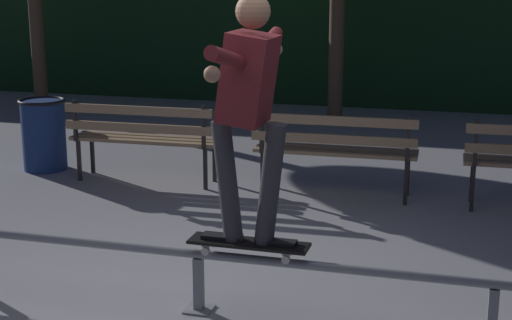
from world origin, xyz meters
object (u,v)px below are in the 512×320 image
skateboarder (249,99)px  park_bench_leftmost (143,133)px  skateboard (249,244)px  park_bench_left_center (335,145)px  grind_rail (198,263)px  trash_can (44,133)px

skateboarder → park_bench_leftmost: bearing=124.8°
skateboard → park_bench_left_center: 2.81m
grind_rail → trash_can: bearing=133.7°
grind_rail → park_bench_leftmost: 3.24m
park_bench_left_center → grind_rail: bearing=-98.4°
park_bench_left_center → skateboarder: bearing=-91.3°
skateboard → trash_can: (-3.26, 3.05, -0.09)m
grind_rail → park_bench_left_center: (0.41, 2.81, 0.20)m
skateboard → skateboarder: size_ratio=0.50×
grind_rail → park_bench_leftmost: bearing=119.8°
skateboard → park_bench_leftmost: park_bench_leftmost is taller
trash_can → park_bench_leftmost: bearing=-10.3°
skateboarder → trash_can: (-3.26, 3.05, -1.02)m
skateboarder → skateboard: bearing=179.3°
skateboard → trash_can: trash_can is taller
park_bench_left_center → trash_can: bearing=175.9°
park_bench_left_center → trash_can: 3.34m
skateboard → skateboarder: skateboarder is taller
grind_rail → skateboarder: 1.16m
grind_rail → park_bench_left_center: bearing=81.6°
grind_rail → park_bench_left_center: 2.85m
skateboarder → park_bench_leftmost: 3.54m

